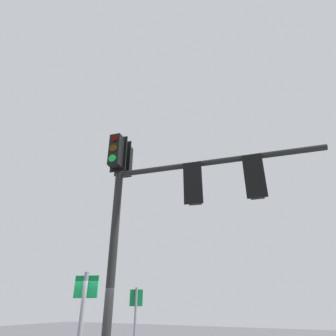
% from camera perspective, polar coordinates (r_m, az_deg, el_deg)
% --- Properties ---
extents(signal_mast_assembly, '(5.18, 1.48, 6.36)m').
position_cam_1_polar(signal_mast_assembly, '(6.93, -2.15, -5.85)').
color(signal_mast_assembly, black).
rests_on(signal_mast_assembly, ground).
extents(route_sign_primary, '(0.32, 0.22, 2.61)m').
position_cam_1_polar(route_sign_primary, '(8.77, -6.70, -29.28)').
color(route_sign_primary, slate).
rests_on(route_sign_primary, ground).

